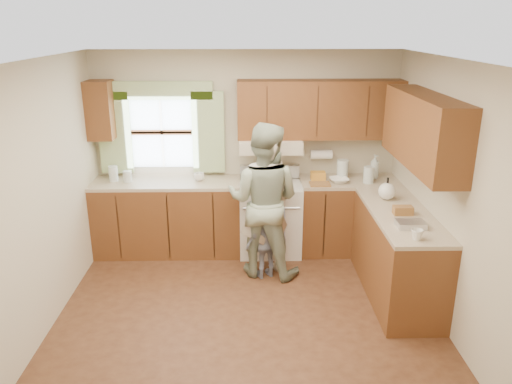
{
  "coord_description": "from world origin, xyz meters",
  "views": [
    {
      "loc": [
        0.0,
        -4.44,
        2.8
      ],
      "look_at": [
        0.1,
        0.4,
        1.15
      ],
      "focal_mm": 35.0,
      "sensor_mm": 36.0,
      "label": 1
    }
  ],
  "objects_px": {
    "stove": "(270,216)",
    "woman_right": "(264,201)",
    "child": "(266,243)",
    "woman_left": "(264,205)"
  },
  "relations": [
    {
      "from": "stove",
      "to": "woman_right",
      "type": "relative_size",
      "value": 0.6
    },
    {
      "from": "stove",
      "to": "woman_right",
      "type": "height_order",
      "value": "woman_right"
    },
    {
      "from": "woman_right",
      "to": "child",
      "type": "height_order",
      "value": "woman_right"
    },
    {
      "from": "woman_right",
      "to": "woman_left",
      "type": "bearing_deg",
      "value": -161.86
    },
    {
      "from": "woman_left",
      "to": "stove",
      "type": "bearing_deg",
      "value": -123.05
    },
    {
      "from": "stove",
      "to": "woman_left",
      "type": "relative_size",
      "value": 0.64
    },
    {
      "from": "stove",
      "to": "woman_right",
      "type": "bearing_deg",
      "value": -100.22
    },
    {
      "from": "stove",
      "to": "woman_left",
      "type": "distance_m",
      "value": 0.7
    },
    {
      "from": "stove",
      "to": "child",
      "type": "distance_m",
      "value": 0.71
    },
    {
      "from": "stove",
      "to": "child",
      "type": "height_order",
      "value": "stove"
    }
  ]
}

